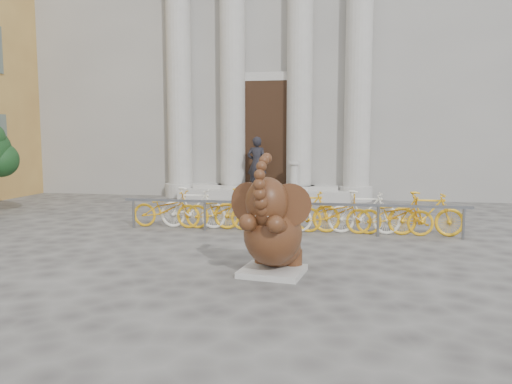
# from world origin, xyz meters

# --- Properties ---
(ground) EXTENTS (80.00, 80.00, 0.00)m
(ground) POSITION_xyz_m (0.00, 0.00, 0.00)
(ground) COLOR #474442
(ground) RESTS_ON ground
(classical_building) EXTENTS (22.00, 10.70, 12.00)m
(classical_building) POSITION_xyz_m (0.00, 14.93, 5.98)
(classical_building) COLOR gray
(classical_building) RESTS_ON ground
(entrance_steps) EXTENTS (6.00, 1.20, 0.36)m
(entrance_steps) POSITION_xyz_m (0.00, 9.40, 0.18)
(entrance_steps) COLOR #A8A59E
(entrance_steps) RESTS_ON ground
(elephant_statue) EXTENTS (1.30, 1.50, 1.96)m
(elephant_statue) POSITION_xyz_m (1.74, -0.11, 0.71)
(elephant_statue) COLOR #A8A59E
(elephant_statue) RESTS_ON ground
(bike_rack) EXTENTS (8.00, 0.53, 1.00)m
(bike_rack) POSITION_xyz_m (1.58, 3.65, 0.50)
(bike_rack) COLOR slate
(bike_rack) RESTS_ON ground
(pedestrian) EXTENTS (0.69, 0.46, 1.87)m
(pedestrian) POSITION_xyz_m (-0.18, 9.05, 1.30)
(pedestrian) COLOR black
(pedestrian) RESTS_ON entrance_steps
(balustrade_post) EXTENTS (0.42, 0.42, 1.03)m
(balustrade_post) POSITION_xyz_m (1.10, 9.10, 0.84)
(balustrade_post) COLOR #A8A59E
(balustrade_post) RESTS_ON entrance_steps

